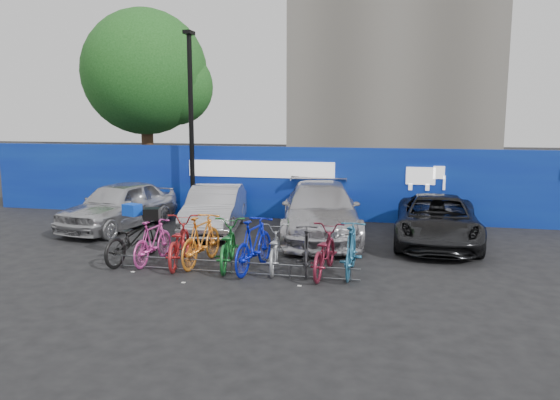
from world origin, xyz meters
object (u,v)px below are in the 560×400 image
(bike_2, at_px, (179,242))
(bike_1, at_px, (153,241))
(car_3, at_px, (437,220))
(bike_9, at_px, (351,249))
(car_1, at_px, (215,209))
(car_2, at_px, (320,211))
(bike_4, at_px, (227,245))
(bike_0, at_px, (133,238))
(bike_6, at_px, (274,249))
(car_0, at_px, (119,205))
(bike_5, at_px, (254,245))
(bike_rack, at_px, (232,267))
(bike_8, at_px, (324,251))
(bike_3, at_px, (202,240))
(tree, at_px, (151,75))
(lamppost, at_px, (191,120))
(bike_7, at_px, (306,250))

(bike_2, bearing_deg, bike_1, -12.12)
(car_3, height_order, bike_9, car_3)
(car_1, distance_m, car_2, 3.16)
(bike_4, bearing_deg, bike_2, -7.84)
(car_1, bearing_deg, bike_9, -49.04)
(car_1, height_order, car_3, car_1)
(bike_2, bearing_deg, bike_0, -15.08)
(bike_6, bearing_deg, car_0, -39.29)
(bike_0, bearing_deg, car_2, -129.12)
(car_3, distance_m, bike_9, 3.93)
(bike_5, xyz_separation_m, bike_9, (2.14, 0.14, -0.03))
(bike_rack, xyz_separation_m, bike_4, (-0.26, 0.51, 0.37))
(bike_rack, height_order, bike_4, bike_4)
(car_1, height_order, bike_6, car_1)
(bike_4, height_order, bike_6, bike_4)
(car_3, distance_m, bike_8, 4.34)
(bike_0, bearing_deg, bike_5, -173.83)
(bike_0, distance_m, bike_4, 2.35)
(car_1, xyz_separation_m, bike_3, (0.87, -3.51, -0.09))
(car_3, bearing_deg, tree, 150.90)
(bike_5, bearing_deg, car_0, -25.78)
(bike_4, relative_size, bike_6, 1.10)
(car_3, bearing_deg, bike_8, -125.02)
(bike_3, xyz_separation_m, bike_5, (1.32, -0.22, 0.01))
(tree, bearing_deg, lamppost, -52.49)
(bike_5, relative_size, bike_8, 1.00)
(car_3, bearing_deg, bike_5, -138.14)
(car_2, bearing_deg, bike_7, -96.35)
(tree, distance_m, bike_4, 12.88)
(car_0, height_order, car_1, car_0)
(bike_3, xyz_separation_m, bike_9, (3.46, -0.09, -0.02))
(car_0, bearing_deg, tree, 117.21)
(bike_rack, distance_m, car_1, 4.51)
(bike_2, distance_m, bike_4, 1.16)
(bike_3, bearing_deg, car_2, -117.62)
(bike_1, height_order, bike_3, bike_3)
(bike_4, bearing_deg, bike_1, -8.96)
(bike_0, bearing_deg, bike_rack, 177.52)
(lamppost, distance_m, bike_8, 8.10)
(bike_0, bearing_deg, bike_2, -174.53)
(bike_3, bearing_deg, bike_rack, 152.42)
(tree, xyz_separation_m, bike_6, (7.59, -10.10, -4.59))
(bike_5, bearing_deg, bike_3, -1.27)
(bike_rack, bearing_deg, bike_4, 116.79)
(bike_1, bearing_deg, bike_5, -178.29)
(tree, bearing_deg, bike_7, -50.62)
(bike_8, bearing_deg, tree, -45.46)
(lamppost, height_order, bike_9, lamppost)
(bike_rack, relative_size, car_1, 1.36)
(car_0, xyz_separation_m, bike_1, (2.70, -3.41, -0.20))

